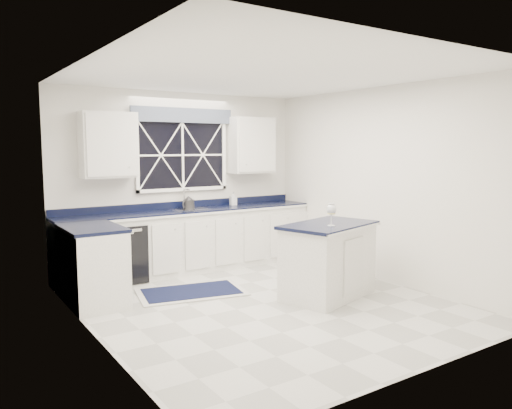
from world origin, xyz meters
TOP-DOWN VIEW (x-y plane):
  - ground at (0.00, 0.00)m, footprint 4.50×4.50m
  - back_wall at (0.00, 2.25)m, footprint 4.00×0.10m
  - base_cabinets at (-0.33, 1.78)m, footprint 3.99×1.60m
  - countertop at (0.00, 1.95)m, footprint 3.98×0.64m
  - dishwasher at (-1.10, 1.95)m, footprint 0.60×0.58m
  - window at (0.00, 2.20)m, footprint 1.65×0.09m
  - upper_cabinets at (0.00, 2.08)m, footprint 3.10×0.34m
  - faucet at (0.00, 2.14)m, footprint 0.05×0.20m
  - island at (0.83, -0.21)m, footprint 1.41×1.07m
  - rug at (-0.53, 0.90)m, footprint 1.49×1.08m
  - kettle at (0.00, 2.03)m, footprint 0.26×0.22m
  - wine_glass at (0.72, -0.37)m, footprint 0.12×0.12m
  - soap_bottle at (0.82, 2.07)m, footprint 0.11×0.11m

SIDE VIEW (x-z plane):
  - ground at x=0.00m, z-range 0.00..0.00m
  - rug at x=-0.53m, z-range 0.00..0.02m
  - dishwasher at x=-1.10m, z-range 0.00..0.82m
  - base_cabinets at x=-0.33m, z-range 0.00..0.90m
  - island at x=0.83m, z-range 0.00..0.93m
  - countertop at x=0.00m, z-range 0.90..0.94m
  - kettle at x=0.00m, z-range 0.93..1.13m
  - soap_bottle at x=0.82m, z-range 0.94..1.15m
  - faucet at x=0.00m, z-range 0.95..1.25m
  - wine_glass at x=0.72m, z-range 0.98..1.26m
  - back_wall at x=0.00m, z-range 0.00..2.70m
  - window at x=0.00m, z-range 1.20..2.46m
  - upper_cabinets at x=0.00m, z-range 1.45..2.35m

